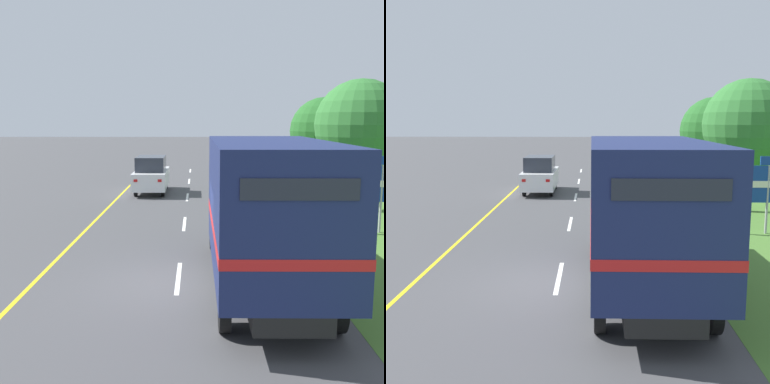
# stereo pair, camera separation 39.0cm
# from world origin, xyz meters

# --- Properties ---
(ground_plane) EXTENTS (200.00, 200.00, 0.00)m
(ground_plane) POSITION_xyz_m (0.00, 0.00, 0.00)
(ground_plane) COLOR #444447
(edge_line_yellow) EXTENTS (0.12, 59.88, 0.01)m
(edge_line_yellow) POSITION_xyz_m (-3.70, 13.21, 0.00)
(edge_line_yellow) COLOR yellow
(edge_line_yellow) RESTS_ON ground
(centre_dash_near) EXTENTS (0.12, 2.60, 0.01)m
(centre_dash_near) POSITION_xyz_m (0.00, 0.50, 0.00)
(centre_dash_near) COLOR white
(centre_dash_near) RESTS_ON ground
(centre_dash_mid_a) EXTENTS (0.12, 2.60, 0.01)m
(centre_dash_mid_a) POSITION_xyz_m (0.00, 7.10, 0.00)
(centre_dash_mid_a) COLOR white
(centre_dash_mid_a) RESTS_ON ground
(centre_dash_mid_b) EXTENTS (0.12, 2.60, 0.01)m
(centre_dash_mid_b) POSITION_xyz_m (0.00, 13.70, 0.00)
(centre_dash_mid_b) COLOR white
(centre_dash_mid_b) RESTS_ON ground
(centre_dash_far) EXTENTS (0.12, 2.60, 0.01)m
(centre_dash_far) POSITION_xyz_m (0.00, 20.30, 0.00)
(centre_dash_far) COLOR white
(centre_dash_far) RESTS_ON ground
(centre_dash_farthest) EXTENTS (0.12, 2.60, 0.01)m
(centre_dash_farthest) POSITION_xyz_m (0.00, 26.90, 0.00)
(centre_dash_farthest) COLOR white
(centre_dash_farthest) RESTS_ON ground
(horse_trailer_truck) EXTENTS (2.59, 8.25, 3.68)m
(horse_trailer_truck) POSITION_xyz_m (2.13, -0.31, 2.04)
(horse_trailer_truck) COLOR black
(horse_trailer_truck) RESTS_ON ground
(lead_car_white) EXTENTS (1.80, 4.54, 2.08)m
(lead_car_white) POSITION_xyz_m (-2.06, 15.29, 1.03)
(lead_car_white) COLOR black
(lead_car_white) RESTS_ON ground
(highway_sign) EXTENTS (1.88, 0.09, 2.83)m
(highway_sign) POSITION_xyz_m (6.60, 5.64, 1.76)
(highway_sign) COLOR #9E9EA3
(highway_sign) RESTS_ON ground
(roadside_tree_near) EXTENTS (4.02, 4.02, 5.92)m
(roadside_tree_near) POSITION_xyz_m (7.78, 9.91, 3.89)
(roadside_tree_near) COLOR #4C3823
(roadside_tree_near) RESTS_ON ground
(roadside_tree_mid) EXTENTS (4.10, 4.10, 5.47)m
(roadside_tree_mid) POSITION_xyz_m (8.25, 17.81, 3.42)
(roadside_tree_mid) COLOR brown
(roadside_tree_mid) RESTS_ON ground
(roadside_tree_far) EXTENTS (3.06, 3.06, 4.43)m
(roadside_tree_far) POSITION_xyz_m (10.45, 25.85, 2.89)
(roadside_tree_far) COLOR brown
(roadside_tree_far) RESTS_ON ground
(delineator_post) EXTENTS (0.08, 0.08, 0.95)m
(delineator_post) POSITION_xyz_m (4.14, 3.50, 0.51)
(delineator_post) COLOR white
(delineator_post) RESTS_ON ground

